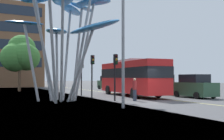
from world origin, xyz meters
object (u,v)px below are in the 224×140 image
at_px(traffic_light_kerb_near, 115,67).
at_px(pedestrian, 135,89).
at_px(leaf_sculpture, 64,16).
at_px(car_parked_near, 194,87).
at_px(car_side_street, 108,83).
at_px(traffic_light_kerb_far, 92,67).
at_px(traffic_light_island_mid, 82,70).
at_px(red_bus, 132,76).
at_px(street_lamp, 128,27).
at_px(car_parked_mid, 161,85).
at_px(car_parked_far, 131,84).

relative_size(traffic_light_kerb_near, pedestrian, 2.03).
xyz_separation_m(leaf_sculpture, traffic_light_kerb_near, (3.62, -1.40, -3.83)).
xyz_separation_m(car_parked_near, car_side_street, (0.31, 18.49, -0.02)).
xyz_separation_m(traffic_light_kerb_far, traffic_light_island_mid, (0.28, 3.50, -0.15)).
distance_m(leaf_sculpture, traffic_light_island_mid, 7.76).
bearing_deg(red_bus, traffic_light_island_mid, 145.78).
relative_size(red_bus, car_parked_near, 2.63).
bearing_deg(street_lamp, traffic_light_island_mid, 83.83).
xyz_separation_m(traffic_light_island_mid, car_side_street, (8.39, 11.31, -1.62)).
bearing_deg(traffic_light_kerb_near, traffic_light_island_mid, 91.06).
xyz_separation_m(car_parked_mid, pedestrian, (-7.00, -6.01, -0.09)).
height_order(red_bus, street_lamp, street_lamp).
relative_size(traffic_light_island_mid, car_side_street, 0.80).
height_order(traffic_light_kerb_far, traffic_light_island_mid, traffic_light_kerb_far).
xyz_separation_m(car_parked_mid, car_side_street, (-0.21, 12.90, -0.03)).
height_order(traffic_light_kerb_far, car_parked_far, traffic_light_kerb_far).
bearing_deg(street_lamp, car_parked_near, 24.80).
height_order(car_parked_far, pedestrian, car_parked_far).
bearing_deg(leaf_sculpture, car_parked_near, -6.99).
relative_size(traffic_light_kerb_near, traffic_light_kerb_far, 0.95).
xyz_separation_m(traffic_light_kerb_far, car_parked_far, (8.72, 8.02, -1.80)).
bearing_deg(car_parked_far, car_side_street, 90.41).
distance_m(traffic_light_island_mid, pedestrian, 7.95).
relative_size(traffic_light_kerb_far, traffic_light_island_mid, 1.06).
relative_size(traffic_light_kerb_far, car_parked_mid, 0.84).
distance_m(leaf_sculpture, pedestrian, 7.75).
bearing_deg(leaf_sculpture, traffic_light_island_mid, 58.81).
height_order(car_parked_near, car_side_street, car_parked_near).
distance_m(red_bus, street_lamp, 10.62).
relative_size(red_bus, leaf_sculpture, 1.12).
bearing_deg(street_lamp, traffic_light_kerb_far, 83.15).
relative_size(traffic_light_kerb_far, pedestrian, 2.14).
bearing_deg(red_bus, traffic_light_kerb_far, -171.19).
bearing_deg(street_lamp, red_bus, 58.16).
bearing_deg(red_bus, car_parked_far, 59.64).
relative_size(car_parked_near, street_lamp, 0.53).
height_order(traffic_light_island_mid, car_parked_mid, traffic_light_island_mid).
bearing_deg(car_side_street, red_bus, -106.72).
bearing_deg(car_parked_mid, traffic_light_island_mid, 169.51).
xyz_separation_m(car_parked_near, car_parked_mid, (0.52, 5.59, 0.00)).
bearing_deg(car_parked_mid, red_bus, -164.62).
bearing_deg(leaf_sculpture, car_side_street, 55.18).
height_order(traffic_light_kerb_near, car_side_street, traffic_light_kerb_near).
distance_m(traffic_light_island_mid, car_parked_near, 10.92).
relative_size(red_bus, pedestrian, 6.02).
relative_size(traffic_light_kerb_near, car_side_street, 0.81).
bearing_deg(car_side_street, street_lamp, -112.90).
height_order(red_bus, traffic_light_island_mid, same).
height_order(traffic_light_kerb_far, car_parked_mid, traffic_light_kerb_far).
height_order(car_parked_mid, street_lamp, street_lamp).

